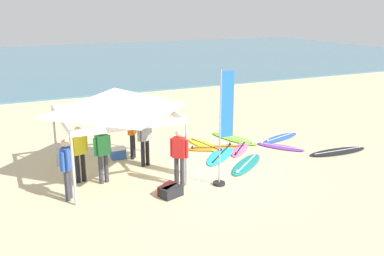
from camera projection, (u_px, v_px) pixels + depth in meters
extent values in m
plane|color=beige|center=(194.00, 172.00, 13.64)|extent=(80.00, 80.00, 0.00)
cube|color=teal|center=(53.00, 61.00, 40.76)|extent=(80.00, 36.00, 0.10)
cylinder|color=#B7B7BC|center=(73.00, 169.00, 11.07)|extent=(0.07, 0.07, 2.05)
cylinder|color=#B7B7BC|center=(186.00, 152.00, 12.39)|extent=(0.07, 0.07, 2.05)
cylinder|color=#B7B7BC|center=(55.00, 136.00, 13.86)|extent=(0.07, 0.07, 2.05)
cylinder|color=#B7B7BC|center=(149.00, 125.00, 15.18)|extent=(0.07, 0.07, 2.05)
cube|color=white|center=(132.00, 127.00, 11.47)|extent=(3.21, 0.03, 0.18)
cube|color=white|center=(102.00, 103.00, 14.27)|extent=(3.21, 0.03, 0.18)
cube|color=white|center=(60.00, 120.00, 12.21)|extent=(0.03, 3.21, 0.18)
cube|color=white|center=(165.00, 109.00, 13.53)|extent=(0.03, 3.21, 0.18)
pyramid|color=white|center=(115.00, 99.00, 12.75)|extent=(3.33, 3.33, 0.70)
ellipsoid|color=blue|center=(281.00, 138.00, 17.07)|extent=(2.09, 1.12, 0.07)
cube|color=white|center=(281.00, 137.00, 17.06)|extent=(1.65, 0.55, 0.01)
cone|color=white|center=(268.00, 140.00, 16.50)|extent=(0.09, 0.09, 0.12)
ellipsoid|color=pink|center=(240.00, 149.00, 15.69)|extent=(1.62, 1.66, 0.07)
cube|color=black|center=(240.00, 148.00, 15.68)|extent=(1.11, 1.15, 0.01)
cone|color=black|center=(236.00, 153.00, 14.99)|extent=(0.09, 0.09, 0.12)
ellipsoid|color=purple|center=(280.00, 147.00, 15.94)|extent=(1.46, 1.78, 0.07)
cube|color=white|center=(280.00, 146.00, 15.93)|extent=(0.93, 1.30, 0.01)
cone|color=white|center=(261.00, 141.00, 16.27)|extent=(0.09, 0.09, 0.12)
ellipsoid|color=#19847F|center=(246.00, 164.00, 14.19)|extent=(2.11, 1.88, 0.07)
cube|color=white|center=(246.00, 163.00, 14.18)|extent=(1.50, 1.23, 0.01)
cone|color=white|center=(237.00, 171.00, 13.36)|extent=(0.09, 0.09, 0.12)
ellipsoid|color=black|center=(338.00, 151.00, 15.43)|extent=(2.43, 0.76, 0.07)
cube|color=white|center=(338.00, 150.00, 15.42)|extent=(2.04, 0.14, 0.01)
cone|color=white|center=(359.00, 146.00, 15.77)|extent=(0.09, 0.09, 0.12)
ellipsoid|color=yellow|center=(206.00, 145.00, 16.12)|extent=(0.97, 2.19, 0.07)
cube|color=black|center=(206.00, 144.00, 16.11)|extent=(0.39, 1.78, 0.01)
cone|color=black|center=(221.00, 149.00, 15.42)|extent=(0.09, 0.09, 0.12)
ellipsoid|color=#7AD12D|center=(234.00, 139.00, 16.95)|extent=(1.27, 2.38, 0.07)
cube|color=white|center=(234.00, 138.00, 16.94)|extent=(0.62, 1.88, 0.01)
cone|color=white|center=(253.00, 142.00, 16.25)|extent=(0.09, 0.09, 0.12)
ellipsoid|color=#23B2CC|center=(222.00, 154.00, 15.18)|extent=(2.29, 2.23, 0.07)
cube|color=black|center=(222.00, 153.00, 15.17)|extent=(1.58, 1.51, 0.01)
cone|color=black|center=(230.00, 143.00, 16.08)|extent=(0.09, 0.09, 0.12)
ellipsoid|color=orange|center=(218.00, 148.00, 15.83)|extent=(2.40, 1.31, 0.07)
cube|color=black|center=(218.00, 147.00, 15.82)|extent=(1.89, 0.65, 0.01)
cone|color=black|center=(192.00, 146.00, 15.69)|extent=(0.09, 0.09, 0.12)
cylinder|color=black|center=(134.00, 145.00, 14.82)|extent=(0.13, 0.13, 0.88)
cylinder|color=black|center=(132.00, 147.00, 14.65)|extent=(0.13, 0.13, 0.88)
cube|color=orange|center=(132.00, 125.00, 14.54)|extent=(0.38, 0.42, 0.60)
sphere|color=#9E7051|center=(132.00, 113.00, 14.42)|extent=(0.21, 0.21, 0.21)
cylinder|color=orange|center=(134.00, 124.00, 14.76)|extent=(0.09, 0.09, 0.54)
cylinder|color=orange|center=(130.00, 128.00, 14.32)|extent=(0.09, 0.09, 0.54)
cylinder|color=#383842|center=(182.00, 172.00, 12.43)|extent=(0.13, 0.13, 0.88)
cylinder|color=#383842|center=(176.00, 171.00, 12.48)|extent=(0.13, 0.13, 0.88)
cube|color=red|center=(179.00, 147.00, 12.25)|extent=(0.41, 0.41, 0.60)
sphere|color=beige|center=(179.00, 133.00, 12.13)|extent=(0.21, 0.21, 0.21)
cylinder|color=red|center=(187.00, 149.00, 12.19)|extent=(0.09, 0.09, 0.54)
cylinder|color=red|center=(172.00, 147.00, 12.32)|extent=(0.09, 0.09, 0.54)
cylinder|color=black|center=(78.00, 169.00, 12.69)|extent=(0.13, 0.13, 0.88)
cylinder|color=black|center=(83.00, 167.00, 12.80)|extent=(0.13, 0.13, 0.88)
cube|color=yellow|center=(79.00, 144.00, 12.54)|extent=(0.40, 0.30, 0.60)
sphere|color=beige|center=(78.00, 130.00, 12.43)|extent=(0.21, 0.21, 0.21)
cylinder|color=yellow|center=(71.00, 146.00, 12.41)|extent=(0.09, 0.09, 0.54)
cylinder|color=yellow|center=(86.00, 143.00, 12.68)|extent=(0.09, 0.09, 0.54)
cylinder|color=black|center=(147.00, 152.00, 14.09)|extent=(0.13, 0.13, 0.88)
cylinder|color=black|center=(143.00, 154.00, 13.98)|extent=(0.13, 0.13, 0.88)
cube|color=gray|center=(145.00, 131.00, 13.83)|extent=(0.41, 0.31, 0.60)
sphere|color=beige|center=(144.00, 119.00, 13.72)|extent=(0.21, 0.21, 0.21)
cylinder|color=gray|center=(150.00, 131.00, 13.98)|extent=(0.09, 0.09, 0.54)
cylinder|color=gray|center=(139.00, 133.00, 13.70)|extent=(0.09, 0.09, 0.54)
cylinder|color=#383842|center=(67.00, 186.00, 11.48)|extent=(0.13, 0.13, 0.88)
cylinder|color=#383842|center=(69.00, 183.00, 11.65)|extent=(0.13, 0.13, 0.88)
cube|color=#2851B2|center=(66.00, 158.00, 11.37)|extent=(0.37, 0.42, 0.60)
sphere|color=beige|center=(65.00, 143.00, 11.25)|extent=(0.21, 0.21, 0.21)
cylinder|color=#2851B2|center=(63.00, 162.00, 11.15)|extent=(0.09, 0.09, 0.54)
cylinder|color=#2851B2|center=(69.00, 156.00, 11.59)|extent=(0.09, 0.09, 0.54)
cylinder|color=#383842|center=(101.00, 170.00, 12.62)|extent=(0.13, 0.13, 0.88)
cylinder|color=#383842|center=(106.00, 168.00, 12.73)|extent=(0.13, 0.13, 0.88)
cube|color=#2D8C47|center=(102.00, 145.00, 12.47)|extent=(0.40, 0.30, 0.60)
sphere|color=beige|center=(101.00, 131.00, 12.36)|extent=(0.21, 0.21, 0.21)
cylinder|color=#2D8C47|center=(95.00, 147.00, 12.34)|extent=(0.09, 0.09, 0.54)
cylinder|color=#2D8C47|center=(109.00, 144.00, 12.62)|extent=(0.09, 0.09, 0.54)
cylinder|color=#99999E|center=(220.00, 129.00, 12.18)|extent=(0.04, 0.04, 3.40)
cube|color=blue|center=(227.00, 105.00, 12.08)|extent=(0.40, 0.02, 1.90)
cylinder|color=black|center=(219.00, 183.00, 12.63)|extent=(0.36, 0.36, 0.08)
cube|color=#4C1919|center=(168.00, 189.00, 11.98)|extent=(0.68, 0.60, 0.28)
cube|color=#232328|center=(172.00, 192.00, 11.81)|extent=(0.67, 0.49, 0.28)
cube|color=#2D60B7|center=(118.00, 154.00, 14.78)|extent=(0.48, 0.34, 0.34)
cube|color=white|center=(118.00, 148.00, 14.72)|extent=(0.50, 0.36, 0.05)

